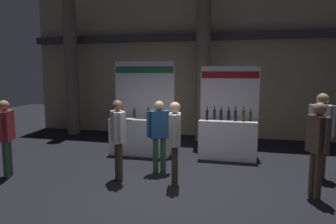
{
  "coord_description": "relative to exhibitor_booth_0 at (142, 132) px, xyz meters",
  "views": [
    {
      "loc": [
        1.3,
        -5.6,
        2.25
      ],
      "look_at": [
        -0.4,
        1.29,
        1.31
      ],
      "focal_mm": 33.11,
      "sensor_mm": 36.0,
      "label": 1
    }
  ],
  "objects": [
    {
      "name": "visitor_1",
      "position": [
        0.2,
        -2.07,
        0.38
      ],
      "size": [
        0.41,
        0.46,
        1.67
      ],
      "rotation": [
        0.0,
        0.0,
        2.21
      ],
      "color": "#47382D",
      "rests_on": "ground_plane"
    },
    {
      "name": "visitor_4",
      "position": [
        1.39,
        -2.06,
        0.37
      ],
      "size": [
        0.29,
        0.53,
        1.66
      ],
      "rotation": [
        0.0,
        0.0,
        4.9
      ],
      "color": "#47382D",
      "rests_on": "ground_plane"
    },
    {
      "name": "visitor_7",
      "position": [
        4.26,
        -0.9,
        0.47
      ],
      "size": [
        0.49,
        0.37,
        1.79
      ],
      "rotation": [
        0.0,
        0.0,
        2.75
      ],
      "color": "#47382D",
      "rests_on": "ground_plane"
    },
    {
      "name": "ground_plane",
      "position": [
        1.39,
        -2.25,
        -0.61
      ],
      "size": [
        25.33,
        25.33,
        0.0
      ],
      "primitive_type": "plane",
      "color": "black"
    },
    {
      "name": "exhibitor_booth_0",
      "position": [
        0.0,
        0.0,
        0.0
      ],
      "size": [
        1.7,
        0.69,
        2.51
      ],
      "color": "white",
      "rests_on": "ground_plane"
    },
    {
      "name": "visitor_2",
      "position": [
        3.96,
        -2.07,
        0.4
      ],
      "size": [
        0.36,
        0.49,
        1.71
      ],
      "rotation": [
        0.0,
        0.0,
        5.16
      ],
      "color": "#47382D",
      "rests_on": "ground_plane"
    },
    {
      "name": "visitor_0",
      "position": [
        0.88,
        -1.36,
        0.33
      ],
      "size": [
        0.51,
        0.37,
        1.6
      ],
      "rotation": [
        0.0,
        0.0,
        0.5
      ],
      "color": "#33563D",
      "rests_on": "ground_plane"
    },
    {
      "name": "visitor_5",
      "position": [
        -2.18,
        -2.45,
        0.37
      ],
      "size": [
        0.36,
        0.55,
        1.64
      ],
      "rotation": [
        0.0,
        0.0,
        1.92
      ],
      "color": "#33563D",
      "rests_on": "ground_plane"
    },
    {
      "name": "exhibitor_booth_1",
      "position": [
        2.3,
        0.16,
        -0.01
      ],
      "size": [
        1.52,
        0.66,
        2.38
      ],
      "color": "white",
      "rests_on": "ground_plane"
    },
    {
      "name": "hall_colonnade",
      "position": [
        1.39,
        2.73,
        2.38
      ],
      "size": [
        12.67,
        1.17,
        6.12
      ],
      "color": "gray",
      "rests_on": "ground_plane"
    }
  ]
}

